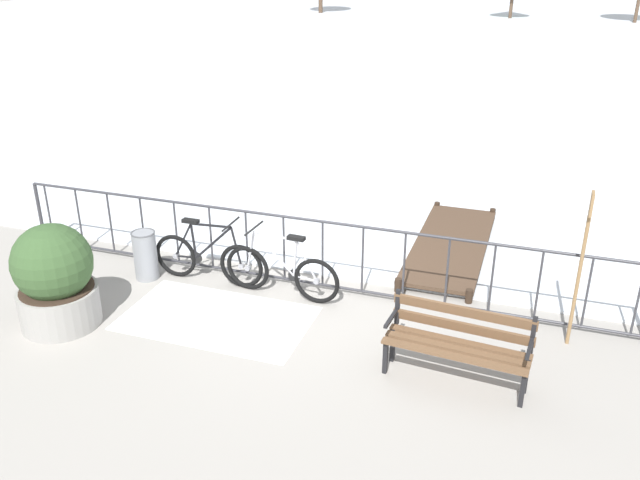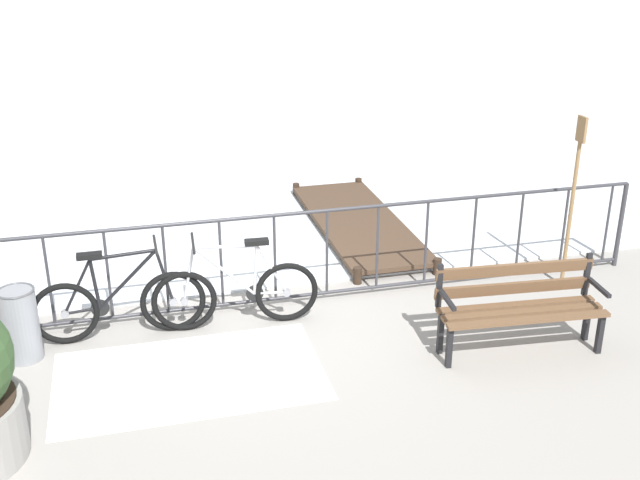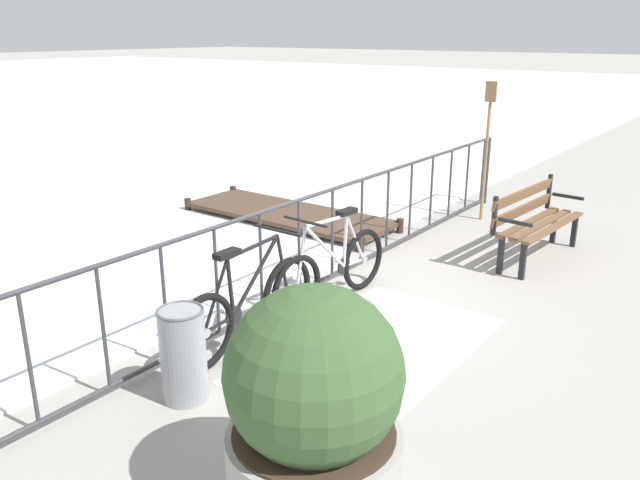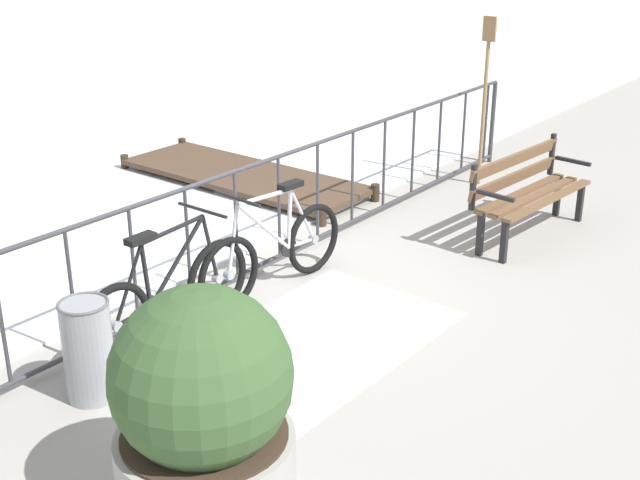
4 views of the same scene
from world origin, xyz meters
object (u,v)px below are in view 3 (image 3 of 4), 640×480
Objects in this scene: planter_with_shrub at (314,408)px; oar_upright at (487,142)px; trash_bin at (183,354)px; park_bench at (534,217)px; bicycle_near_railing at (332,269)px; bicycle_second at (249,307)px.

oar_upright is at bearing 14.71° from planter_with_shrub.
trash_bin is (0.34, 1.47, -0.29)m from planter_with_shrub.
park_bench is at bearing -136.24° from oar_upright.
planter_with_shrub is at bearing -103.02° from trash_bin.
bicycle_near_railing is at bearing -179.78° from oar_upright.
park_bench is 1.19× the size of planter_with_shrub.
bicycle_second is 0.86× the size of oar_upright.
planter_with_shrub is (-2.42, -1.61, 0.29)m from bicycle_near_railing.
oar_upright is at bearing 0.22° from bicycle_near_railing.
bicycle_near_railing is at bearing -2.61° from bicycle_second.
trash_bin is (-4.65, 1.00, -0.14)m from park_bench.
oar_upright reaches higher than bicycle_near_railing.
bicycle_second is 5.00m from oar_upright.
oar_upright is (1.20, 1.15, 0.63)m from park_bench.
bicycle_second is 2.10m from planter_with_shrub.
oar_upright is (4.94, -0.04, 0.77)m from bicycle_second.
bicycle_second reaches higher than park_bench.
oar_upright reaches higher than bicycle_second.
park_bench is (2.57, -1.14, 0.14)m from bicycle_near_railing.
bicycle_near_railing is 1.25× the size of planter_with_shrub.
bicycle_near_railing reaches higher than trash_bin.
oar_upright is at bearing -0.45° from bicycle_second.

